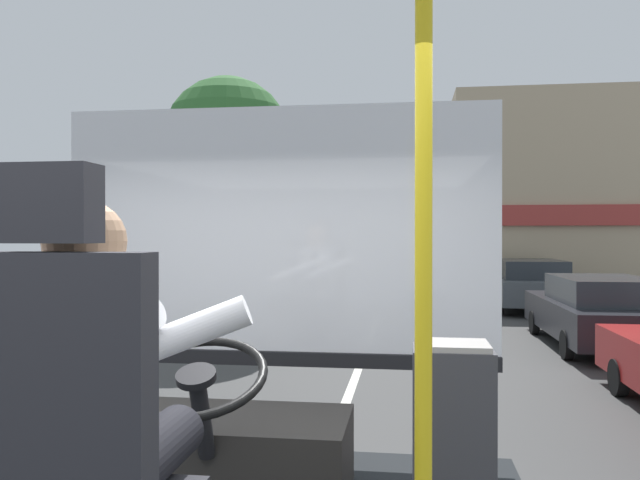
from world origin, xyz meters
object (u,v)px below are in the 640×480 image
steering_console (225,456)px  parked_car_charcoal (528,284)px  fare_box (452,460)px  parked_car_black (599,311)px  bus_driver (96,393)px  handrail_pole (423,302)px

steering_console → parked_car_charcoal: (4.07, 15.27, -0.33)m
fare_box → parked_car_black: 10.32m
fare_box → parked_car_charcoal: (3.10, 15.73, -0.52)m
parked_car_charcoal → steering_console: bearing=-104.9°
steering_console → parked_car_charcoal: bearing=75.1°
steering_console → parked_car_black: size_ratio=0.25×
bus_driver → steering_console: bearing=90.0°
handrail_pole → fare_box: 0.94m
handrail_pole → parked_car_black: handrail_pole is taller
bus_driver → parked_car_charcoal: (4.07, 16.46, -0.91)m
parked_car_charcoal → parked_car_black: bearing=-88.4°
bus_driver → parked_car_black: size_ratio=0.18×
handrail_pole → parked_car_charcoal: size_ratio=0.47×
fare_box → parked_car_black: fare_box is taller
fare_box → parked_car_charcoal: fare_box is taller
steering_console → parked_car_black: (4.23, 9.31, -0.37)m
steering_console → handrail_pole: bearing=-53.3°
fare_box → steering_console: bearing=154.8°
steering_console → fare_box: 1.08m
bus_driver → steering_console: 1.32m
bus_driver → parked_car_black: 11.36m
handrail_pole → parked_car_charcoal: handrail_pole is taller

